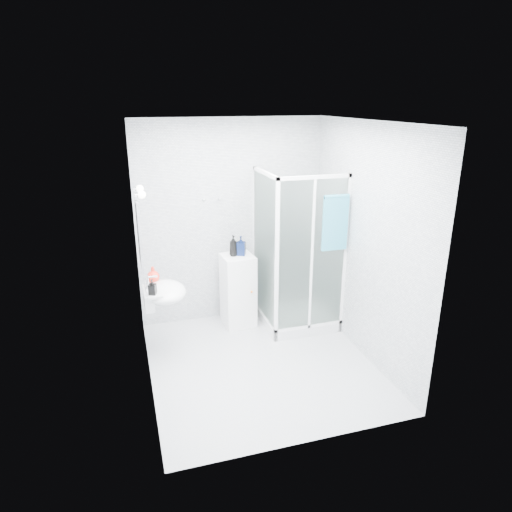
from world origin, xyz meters
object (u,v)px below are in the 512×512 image
object	(u,v)px
shower_enclosure	(293,293)
soap_dispenser_orange	(153,274)
soap_dispenser_black	(152,287)
wall_basin	(163,293)
shampoo_bottle_a	(233,246)
hand_towel	(335,221)
storage_cabinet	(238,290)
shampoo_bottle_b	(241,246)

from	to	relation	value
shower_enclosure	soap_dispenser_orange	bearing A→B (deg)	-175.44
soap_dispenser_orange	soap_dispenser_black	xyz separation A→B (m)	(-0.04, -0.35, -0.01)
wall_basin	shampoo_bottle_a	xyz separation A→B (m)	(0.94, 0.57, 0.28)
wall_basin	shampoo_bottle_a	size ratio (longest dim) A/B	2.12
soap_dispenser_orange	shower_enclosure	bearing A→B (deg)	4.56
shower_enclosure	soap_dispenser_orange	xyz separation A→B (m)	(-1.73, -0.14, 0.50)
hand_towel	soap_dispenser_black	world-z (taller)	hand_towel
shampoo_bottle_a	soap_dispenser_black	world-z (taller)	shampoo_bottle_a
wall_basin	storage_cabinet	world-z (taller)	wall_basin
shampoo_bottle_a	soap_dispenser_black	size ratio (longest dim) A/B	1.59
hand_towel	soap_dispenser_orange	size ratio (longest dim) A/B	3.64
hand_towel	soap_dispenser_orange	xyz separation A→B (m)	(-2.07, 0.26, -0.52)
shampoo_bottle_b	soap_dispenser_orange	bearing A→B (deg)	-160.39
wall_basin	hand_towel	xyz separation A→B (m)	(1.99, -0.09, 0.67)
soap_dispenser_orange	wall_basin	bearing A→B (deg)	-66.42
shower_enclosure	storage_cabinet	world-z (taller)	shower_enclosure
storage_cabinet	shampoo_bottle_b	world-z (taller)	shampoo_bottle_b
shampoo_bottle_a	soap_dispenser_orange	distance (m)	1.10
wall_basin	soap_dispenser_orange	size ratio (longest dim) A/B	3.11
shampoo_bottle_a	hand_towel	bearing A→B (deg)	-32.05
wall_basin	shampoo_bottle_b	distance (m)	1.22
shampoo_bottle_b	soap_dispenser_orange	distance (m)	1.19
soap_dispenser_black	wall_basin	bearing A→B (deg)	55.75
shampoo_bottle_a	shampoo_bottle_b	xyz separation A→B (m)	(0.10, 0.01, -0.01)
storage_cabinet	shampoo_bottle_b	xyz separation A→B (m)	(0.05, 0.02, 0.59)
shampoo_bottle_a	soap_dispenser_orange	world-z (taller)	shampoo_bottle_a
wall_basin	hand_towel	bearing A→B (deg)	-2.44
soap_dispenser_black	shampoo_bottle_a	bearing A→B (deg)	34.93
shampoo_bottle_a	storage_cabinet	bearing A→B (deg)	-20.33
hand_towel	soap_dispenser_orange	bearing A→B (deg)	172.76
wall_basin	hand_towel	distance (m)	2.10
wall_basin	shampoo_bottle_a	bearing A→B (deg)	31.20
wall_basin	soap_dispenser_orange	bearing A→B (deg)	113.58
storage_cabinet	soap_dispenser_black	xyz separation A→B (m)	(-1.11, -0.72, 0.48)
storage_cabinet	soap_dispenser_black	distance (m)	1.40
storage_cabinet	soap_dispenser_orange	size ratio (longest dim) A/B	5.22
wall_basin	storage_cabinet	distance (m)	1.18
wall_basin	soap_dispenser_black	size ratio (longest dim) A/B	3.37
soap_dispenser_black	shampoo_bottle_b	bearing A→B (deg)	32.77
hand_towel	shampoo_bottle_b	distance (m)	1.23
shampoo_bottle_b	hand_towel	bearing A→B (deg)	-34.88
hand_towel	soap_dispenser_orange	world-z (taller)	hand_towel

